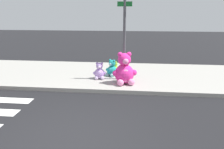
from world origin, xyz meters
TOP-DOWN VIEW (x-y plane):
  - ground_plane at (0.00, 0.00)m, footprint 60.00×60.00m
  - sidewalk at (0.00, 5.20)m, footprint 28.00×4.40m
  - sign_pole at (1.00, 4.40)m, footprint 0.56×0.11m
  - plush_pink_large at (1.06, 3.81)m, footprint 0.92×0.86m
  - plush_lime at (0.54, 5.37)m, footprint 0.38×0.37m
  - plush_teal at (0.46, 4.82)m, footprint 0.50×0.52m
  - plush_lavender at (0.01, 4.34)m, footprint 0.53×0.48m

SIDE VIEW (x-z plane):
  - ground_plane at x=0.00m, z-range 0.00..0.00m
  - sidewalk at x=0.00m, z-range 0.00..0.15m
  - plush_lime at x=0.54m, z-range 0.10..0.63m
  - plush_lavender at x=0.01m, z-range 0.08..0.77m
  - plush_teal at x=0.46m, z-range 0.08..0.80m
  - plush_pink_large at x=1.06m, z-range 0.03..1.25m
  - sign_pole at x=1.00m, z-range 0.25..3.45m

